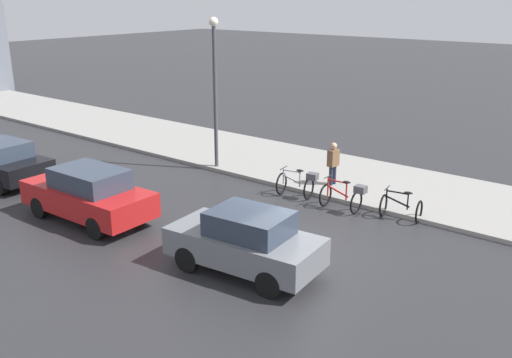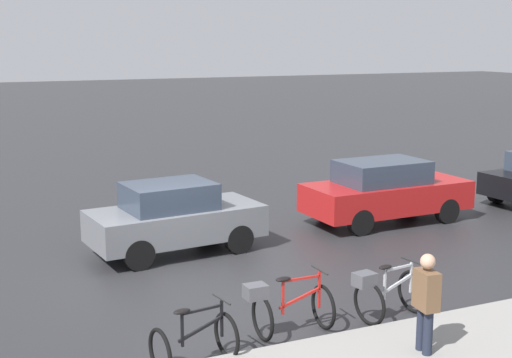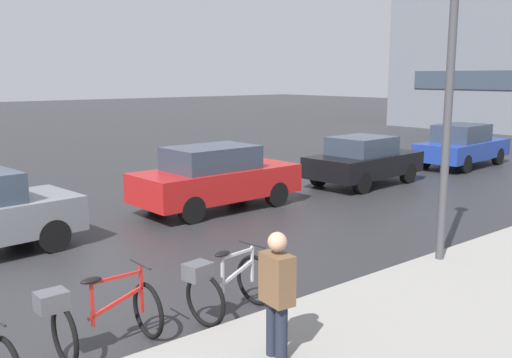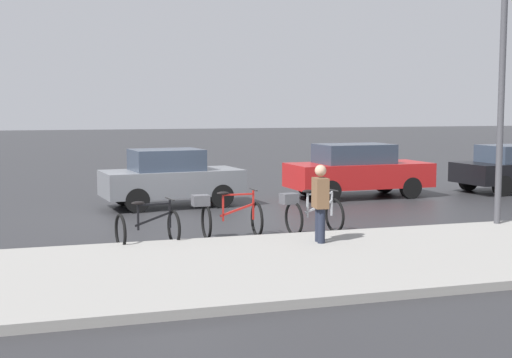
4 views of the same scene
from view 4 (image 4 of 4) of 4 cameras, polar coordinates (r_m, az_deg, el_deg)
name	(u,v)px [view 4 (image 4 of 4)]	position (r m, az deg, el deg)	size (l,w,h in m)	color
ground_plane	(175,218)	(17.68, -6.49, -3.08)	(140.00, 140.00, 0.00)	#28282B
bicycle_nearest	(148,227)	(14.00, -8.65, -3.85)	(0.85, 1.22, 0.93)	black
bicycle_second	(225,215)	(14.73, -2.49, -2.87)	(0.75, 1.42, 1.02)	black
bicycle_third	(309,212)	(15.17, 4.27, -2.63)	(0.90, 1.39, 0.97)	black
car_grey	(171,178)	(19.52, -6.84, 0.09)	(2.05, 3.89, 1.57)	slate
car_red	(358,170)	(21.63, 8.13, 0.69)	(1.89, 4.31, 1.61)	#AD1919
pedestrian	(320,202)	(13.59, 5.16, -1.85)	(0.42, 0.28, 1.63)	#1E2333
streetlamp	(502,74)	(16.54, 19.09, 7.96)	(0.34, 0.34, 5.65)	#424247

